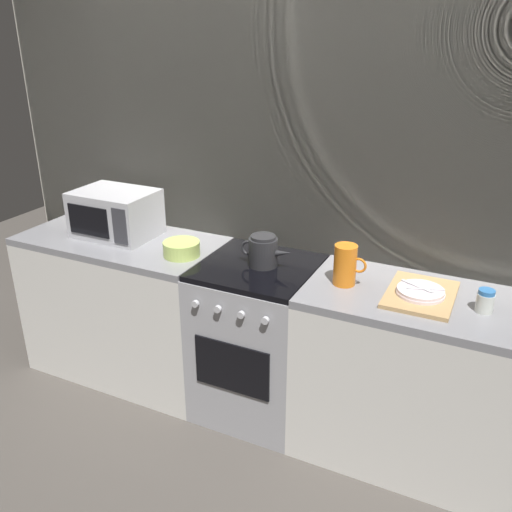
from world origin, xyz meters
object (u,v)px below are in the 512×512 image
Objects in this scene: mixing_bowl at (182,249)px; dish_pile at (421,293)px; pitcher at (345,265)px; stove_unit at (258,339)px; microwave at (116,213)px; kettle at (263,251)px; spice_jar at (485,301)px.

mixing_bowl is 0.50× the size of dish_pile.
mixing_bowl is 1.00× the size of pitcher.
stove_unit is 0.73m from pitcher.
kettle is (0.97, -0.03, -0.05)m from microwave.
pitcher is at bearing -2.06° from stove_unit.
mixing_bowl is (-0.43, -0.06, 0.49)m from stove_unit.
kettle is at bearing 178.44° from spice_jar.
dish_pile is at bearing 176.13° from spice_jar.
spice_jar is (0.28, -0.02, 0.03)m from dish_pile.
spice_jar reaches higher than stove_unit.
microwave is at bearing 178.73° from dish_pile.
microwave reaches higher than pitcher.
stove_unit is 0.53m from kettle.
dish_pile is at bearing 2.73° from mixing_bowl.
pitcher is at bearing 2.76° from mixing_bowl.
microwave is 1.78m from dish_pile.
mixing_bowl is at bearing -177.27° from dish_pile.
dish_pile reaches higher than stove_unit.
dish_pile is at bearing 2.65° from pitcher.
pitcher is (0.47, -0.02, 0.55)m from stove_unit.
microwave reaches higher than mixing_bowl.
microwave is 1.42m from pitcher.
kettle is 1.42× the size of pitcher.
stove_unit is at bearing -2.36° from microwave.
pitcher is at bearing -177.35° from dish_pile.
spice_jar is (1.53, 0.04, 0.01)m from mixing_bowl.
kettle is 0.81m from dish_pile.
pitcher is at bearing -2.26° from microwave.
spice_jar is (1.08, -0.03, -0.03)m from kettle.
dish_pile is (0.83, -0.00, 0.47)m from stove_unit.
mixing_bowl is 1.90× the size of spice_jar.
pitcher is 0.37m from dish_pile.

